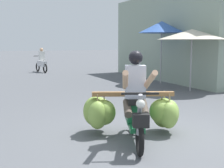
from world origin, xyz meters
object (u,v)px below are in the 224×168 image
(motorbike_main_loaded, at_px, (131,110))
(market_umbrella_near_shop, at_px, (162,27))
(motorbike_distant_ahead_left, at_px, (42,62))
(market_umbrella_further_along, at_px, (192,34))

(motorbike_main_loaded, xyz_separation_m, market_umbrella_near_shop, (4.35, 5.85, 1.85))
(motorbike_distant_ahead_left, relative_size, market_umbrella_near_shop, 0.63)
(motorbike_main_loaded, height_order, market_umbrella_further_along, market_umbrella_further_along)
(motorbike_main_loaded, xyz_separation_m, market_umbrella_further_along, (4.30, 3.83, 1.51))
(market_umbrella_near_shop, bearing_deg, motorbike_distant_ahead_left, 116.34)
(motorbike_main_loaded, bearing_deg, market_umbrella_further_along, 41.72)
(motorbike_main_loaded, height_order, market_umbrella_near_shop, market_umbrella_near_shop)
(motorbike_distant_ahead_left, height_order, market_umbrella_near_shop, market_umbrella_near_shop)
(motorbike_distant_ahead_left, bearing_deg, motorbike_main_loaded, -93.70)
(market_umbrella_near_shop, bearing_deg, market_umbrella_further_along, -91.61)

